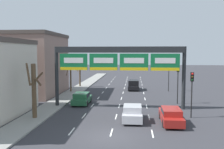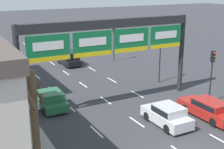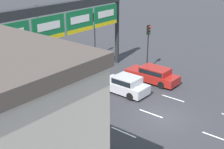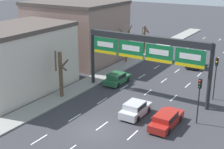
% 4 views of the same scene
% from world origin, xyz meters
% --- Properties ---
extents(ground_plane, '(220.00, 220.00, 0.00)m').
position_xyz_m(ground_plane, '(0.00, 0.00, 0.00)').
color(ground_plane, '#333338').
extents(lane_dashes, '(6.72, 67.00, 0.01)m').
position_xyz_m(lane_dashes, '(-0.00, 13.50, 0.01)').
color(lane_dashes, white).
rests_on(lane_dashes, ground_plane).
extents(sign_gantry, '(15.23, 0.70, 7.15)m').
position_xyz_m(sign_gantry, '(-0.00, 10.00, 5.76)').
color(sign_gantry, '#232628').
rests_on(sign_gantry, ground_plane).
extents(car_red, '(1.80, 4.90, 1.42)m').
position_xyz_m(car_red, '(5.18, 4.13, 0.76)').
color(car_red, maroon).
rests_on(car_red, ground_plane).
extents(car_silver, '(1.86, 4.02, 1.52)m').
position_xyz_m(car_silver, '(1.66, 4.59, 0.80)').
color(car_silver, '#B7B7BC').
rests_on(car_silver, ground_plane).
extents(car_green, '(1.92, 4.12, 1.47)m').
position_xyz_m(car_green, '(-4.75, 11.64, 0.78)').
color(car_green, '#235B38').
rests_on(car_green, ground_plane).
extents(traffic_light_near_gantry, '(0.30, 0.35, 4.75)m').
position_xyz_m(traffic_light_near_gantry, '(7.47, 23.16, 3.39)').
color(traffic_light_near_gantry, black).
rests_on(traffic_light_near_gantry, ground_plane).
extents(traffic_light_mid_block, '(0.30, 0.35, 4.55)m').
position_xyz_m(traffic_light_mid_block, '(7.47, 6.25, 3.26)').
color(traffic_light_mid_block, black).
rests_on(traffic_light_mid_block, ground_plane).
extents(traffic_light_far_end, '(0.30, 0.35, 4.95)m').
position_xyz_m(traffic_light_far_end, '(7.25, 13.04, 3.52)').
color(traffic_light_far_end, black).
rests_on(traffic_light_far_end, ground_plane).
extents(tree_bare_third, '(1.60, 1.63, 5.33)m').
position_xyz_m(tree_bare_third, '(-7.86, 4.39, 3.00)').
color(tree_bare_third, brown).
rests_on(tree_bare_third, sidewalk_left).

